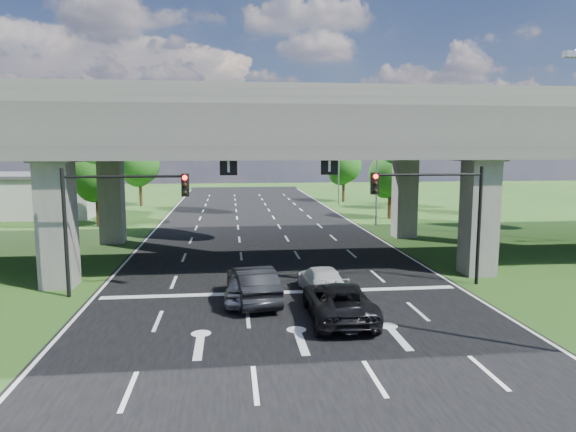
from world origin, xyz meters
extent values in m
plane|color=#264917|center=(0.00, 0.00, 0.00)|extent=(160.00, 160.00, 0.00)
cube|color=black|center=(0.00, 10.00, 0.01)|extent=(18.00, 120.00, 0.03)
cube|color=#3A3735|center=(0.00, 12.00, 8.00)|extent=(80.00, 15.00, 2.00)
cube|color=#615F5A|center=(0.00, 4.75, 9.50)|extent=(80.00, 0.50, 1.00)
cube|color=#615F5A|center=(0.00, 19.25, 9.50)|extent=(80.00, 0.50, 1.00)
cube|color=#615F5A|center=(-11.00, 6.00, 3.50)|extent=(1.60, 1.60, 7.00)
cube|color=#615F5A|center=(-11.00, 18.00, 3.50)|extent=(1.60, 1.60, 7.00)
cube|color=#615F5A|center=(11.00, 6.00, 3.50)|extent=(1.60, 1.60, 7.00)
cube|color=#615F5A|center=(11.00, 18.00, 3.50)|extent=(1.60, 1.60, 7.00)
cube|color=black|center=(-2.50, 5.00, 6.00)|extent=(0.85, 0.06, 0.85)
cube|color=black|center=(2.50, 5.00, 6.00)|extent=(0.85, 0.06, 0.85)
cylinder|color=black|center=(10.00, 4.00, 3.00)|extent=(0.18, 0.18, 6.00)
cylinder|color=black|center=(7.25, 4.00, 5.60)|extent=(5.50, 0.12, 0.12)
cube|color=black|center=(4.50, 3.82, 5.20)|extent=(0.35, 0.28, 1.05)
sphere|color=#FF0C05|center=(4.50, 3.66, 5.55)|extent=(0.22, 0.22, 0.22)
cylinder|color=black|center=(-10.00, 4.00, 3.00)|extent=(0.18, 0.18, 6.00)
cylinder|color=black|center=(-7.25, 4.00, 5.60)|extent=(5.50, 0.12, 0.12)
cube|color=black|center=(-4.50, 3.82, 5.20)|extent=(0.35, 0.28, 1.05)
sphere|color=#FF0C05|center=(-4.50, 3.66, 5.55)|extent=(0.22, 0.22, 0.22)
cube|color=gray|center=(7.50, -6.00, 9.60)|extent=(0.60, 0.25, 0.18)
cylinder|color=gray|center=(10.50, 24.00, 5.00)|extent=(0.16, 0.16, 10.00)
cylinder|color=gray|center=(9.00, 24.00, 9.70)|extent=(3.00, 0.10, 0.10)
cube|color=gray|center=(7.50, 24.00, 9.60)|extent=(0.60, 0.25, 0.18)
cylinder|color=gray|center=(10.50, 40.00, 5.00)|extent=(0.16, 0.16, 10.00)
cylinder|color=gray|center=(9.00, 40.00, 9.70)|extent=(3.00, 0.10, 0.10)
cube|color=gray|center=(7.50, 40.00, 9.60)|extent=(0.60, 0.25, 0.18)
cylinder|color=black|center=(-14.00, 26.00, 1.65)|extent=(0.36, 0.36, 3.30)
sphere|color=#265416|center=(-14.00, 26.00, 4.65)|extent=(4.50, 4.50, 4.50)
sphere|color=#265416|center=(-13.60, 25.70, 6.00)|extent=(3.60, 3.60, 3.60)
sphere|color=#265416|center=(-14.30, 26.40, 3.75)|extent=(3.30, 3.30, 3.30)
cylinder|color=black|center=(-17.00, 34.00, 1.43)|extent=(0.36, 0.36, 2.86)
sphere|color=#265416|center=(-17.00, 34.00, 4.03)|extent=(3.90, 3.90, 3.90)
sphere|color=#265416|center=(-16.60, 33.70, 5.20)|extent=(3.12, 3.12, 3.12)
sphere|color=#265416|center=(-17.30, 34.40, 3.25)|extent=(2.86, 2.86, 2.86)
cylinder|color=black|center=(-13.00, 42.00, 1.76)|extent=(0.36, 0.36, 3.52)
sphere|color=#265416|center=(-13.00, 42.00, 4.96)|extent=(4.80, 4.80, 4.80)
sphere|color=#265416|center=(-12.60, 41.70, 6.40)|extent=(3.84, 3.84, 3.84)
sphere|color=#265416|center=(-13.30, 42.40, 4.00)|extent=(3.52, 3.52, 3.52)
cylinder|color=black|center=(13.00, 28.00, 1.54)|extent=(0.36, 0.36, 3.08)
sphere|color=#265416|center=(13.00, 28.00, 4.34)|extent=(4.20, 4.20, 4.20)
sphere|color=#265416|center=(13.40, 27.70, 5.60)|extent=(3.36, 3.36, 3.36)
sphere|color=#265416|center=(12.70, 28.40, 3.50)|extent=(3.08, 3.08, 3.08)
cylinder|color=black|center=(16.00, 36.00, 1.43)|extent=(0.36, 0.36, 2.86)
sphere|color=#265416|center=(16.00, 36.00, 4.03)|extent=(3.90, 3.90, 3.90)
sphere|color=#265416|center=(16.40, 35.70, 5.20)|extent=(3.12, 3.12, 3.12)
sphere|color=#265416|center=(15.70, 36.40, 3.25)|extent=(2.86, 2.86, 2.86)
cylinder|color=black|center=(12.00, 44.00, 1.65)|extent=(0.36, 0.36, 3.30)
sphere|color=#265416|center=(12.00, 44.00, 4.65)|extent=(4.50, 4.50, 4.50)
sphere|color=#265416|center=(12.40, 43.70, 6.00)|extent=(3.60, 3.60, 3.60)
sphere|color=#265416|center=(11.70, 44.40, 3.75)|extent=(3.30, 3.30, 3.30)
imported|color=gray|center=(-1.80, 2.34, 0.76)|extent=(2.10, 4.44, 1.47)
imported|color=black|center=(-1.50, 2.18, 0.84)|extent=(2.38, 5.12, 1.62)
imported|color=silver|center=(1.80, 3.00, 0.69)|extent=(1.91, 4.58, 1.32)
imported|color=black|center=(1.85, -0.56, 0.77)|extent=(2.59, 5.40, 1.48)
camera|label=1|loc=(-2.44, -20.26, 6.93)|focal=32.00mm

